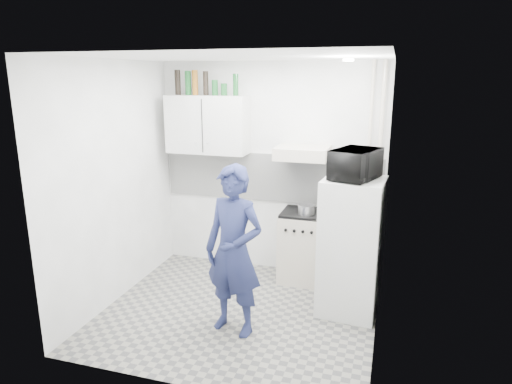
# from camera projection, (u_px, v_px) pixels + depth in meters

# --- Properties ---
(floor) EXTENTS (2.80, 2.80, 0.00)m
(floor) POSITION_uv_depth(u_px,v_px,m) (239.00, 312.00, 4.83)
(floor) COLOR gray
(floor) RESTS_ON ground
(ceiling) EXTENTS (2.80, 2.80, 0.00)m
(ceiling) POSITION_uv_depth(u_px,v_px,m) (236.00, 57.00, 4.18)
(ceiling) COLOR white
(ceiling) RESTS_ON wall_back
(wall_back) EXTENTS (2.80, 0.00, 2.80)m
(wall_back) POSITION_uv_depth(u_px,v_px,m) (270.00, 169.00, 5.67)
(wall_back) COLOR white
(wall_back) RESTS_ON floor
(wall_left) EXTENTS (0.00, 2.60, 2.60)m
(wall_left) POSITION_uv_depth(u_px,v_px,m) (115.00, 184.00, 4.90)
(wall_left) COLOR white
(wall_left) RESTS_ON floor
(wall_right) EXTENTS (0.00, 2.60, 2.60)m
(wall_right) POSITION_uv_depth(u_px,v_px,m) (384.00, 205.00, 4.11)
(wall_right) COLOR white
(wall_right) RESTS_ON floor
(person) EXTENTS (0.67, 0.51, 1.65)m
(person) POSITION_uv_depth(u_px,v_px,m) (234.00, 251.00, 4.30)
(person) COLOR #1E244C
(person) RESTS_ON floor
(stove) EXTENTS (0.52, 0.52, 0.83)m
(stove) POSITION_uv_depth(u_px,v_px,m) (302.00, 247.00, 5.52)
(stove) COLOR beige
(stove) RESTS_ON floor
(fridge) EXTENTS (0.65, 0.65, 1.44)m
(fridge) POSITION_uv_depth(u_px,v_px,m) (351.00, 247.00, 4.70)
(fridge) COLOR silver
(fridge) RESTS_ON floor
(stove_top) EXTENTS (0.50, 0.50, 0.03)m
(stove_top) POSITION_uv_depth(u_px,v_px,m) (303.00, 213.00, 5.41)
(stove_top) COLOR black
(stove_top) RESTS_ON stove
(saucepan) EXTENTS (0.19, 0.19, 0.11)m
(saucepan) POSITION_uv_depth(u_px,v_px,m) (306.00, 209.00, 5.31)
(saucepan) COLOR silver
(saucepan) RESTS_ON stove_top
(microwave) EXTENTS (0.63, 0.52, 0.30)m
(microwave) POSITION_uv_depth(u_px,v_px,m) (356.00, 164.00, 4.49)
(microwave) COLOR black
(microwave) RESTS_ON fridge
(bottle_a) EXTENTS (0.07, 0.07, 0.30)m
(bottle_a) POSITION_uv_depth(u_px,v_px,m) (178.00, 82.00, 5.56)
(bottle_a) COLOR black
(bottle_a) RESTS_ON upper_cabinet
(bottle_b) EXTENTS (0.07, 0.07, 0.29)m
(bottle_b) POSITION_uv_depth(u_px,v_px,m) (188.00, 83.00, 5.52)
(bottle_b) COLOR #144C1E
(bottle_b) RESTS_ON upper_cabinet
(bottle_c) EXTENTS (0.07, 0.07, 0.30)m
(bottle_c) POSITION_uv_depth(u_px,v_px,m) (195.00, 83.00, 5.50)
(bottle_c) COLOR brown
(bottle_c) RESTS_ON upper_cabinet
(bottle_d) EXTENTS (0.06, 0.06, 0.28)m
(bottle_d) POSITION_uv_depth(u_px,v_px,m) (206.00, 83.00, 5.46)
(bottle_d) COLOR black
(bottle_d) RESTS_ON upper_cabinet
(canister_a) EXTENTS (0.07, 0.07, 0.18)m
(canister_a) POSITION_uv_depth(u_px,v_px,m) (215.00, 88.00, 5.44)
(canister_a) COLOR #144C1E
(canister_a) RESTS_ON upper_cabinet
(canister_b) EXTENTS (0.07, 0.07, 0.14)m
(canister_b) POSITION_uv_depth(u_px,v_px,m) (224.00, 89.00, 5.41)
(canister_b) COLOR #144C1E
(canister_b) RESTS_ON upper_cabinet
(bottle_e) EXTENTS (0.06, 0.06, 0.25)m
(bottle_e) POSITION_uv_depth(u_px,v_px,m) (236.00, 85.00, 5.36)
(bottle_e) COLOR #144C1E
(bottle_e) RESTS_ON upper_cabinet
(upper_cabinet) EXTENTS (1.00, 0.35, 0.70)m
(upper_cabinet) POSITION_uv_depth(u_px,v_px,m) (208.00, 125.00, 5.58)
(upper_cabinet) COLOR silver
(upper_cabinet) RESTS_ON wall_back
(range_hood) EXTENTS (0.60, 0.50, 0.14)m
(range_hood) POSITION_uv_depth(u_px,v_px,m) (303.00, 153.00, 5.24)
(range_hood) COLOR beige
(range_hood) RESTS_ON wall_back
(backsplash) EXTENTS (2.74, 0.03, 0.60)m
(backsplash) POSITION_uv_depth(u_px,v_px,m) (270.00, 177.00, 5.68)
(backsplash) COLOR white
(backsplash) RESTS_ON wall_back
(pipe_a) EXTENTS (0.05, 0.05, 2.60)m
(pipe_a) POSITION_uv_depth(u_px,v_px,m) (378.00, 177.00, 5.23)
(pipe_a) COLOR beige
(pipe_a) RESTS_ON floor
(pipe_b) EXTENTS (0.04, 0.04, 2.60)m
(pipe_b) POSITION_uv_depth(u_px,v_px,m) (367.00, 177.00, 5.26)
(pipe_b) COLOR beige
(pipe_b) RESTS_ON floor
(ceiling_spot_fixture) EXTENTS (0.10, 0.10, 0.02)m
(ceiling_spot_fixture) POSITION_uv_depth(u_px,v_px,m) (348.00, 60.00, 4.10)
(ceiling_spot_fixture) COLOR white
(ceiling_spot_fixture) RESTS_ON ceiling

